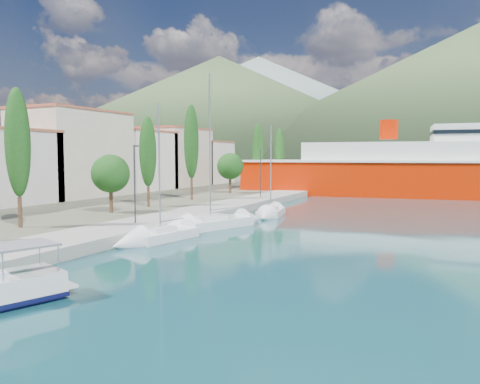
% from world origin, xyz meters
% --- Properties ---
extents(ground, '(1400.00, 1400.00, 0.00)m').
position_xyz_m(ground, '(0.00, 120.00, 0.00)').
color(ground, '#134047').
extents(quay, '(5.00, 88.00, 0.80)m').
position_xyz_m(quay, '(-9.00, 26.00, 0.40)').
color(quay, gray).
rests_on(quay, ground).
extents(land_strip, '(70.00, 148.00, 0.70)m').
position_xyz_m(land_strip, '(-47.00, 36.00, 0.35)').
color(land_strip, '#565644').
rests_on(land_strip, ground).
extents(town_buildings, '(9.20, 69.20, 11.30)m').
position_xyz_m(town_buildings, '(-32.00, 36.91, 5.57)').
color(town_buildings, beige).
rests_on(town_buildings, land_strip).
extents(tree_row, '(3.79, 65.74, 11.62)m').
position_xyz_m(tree_row, '(-15.70, 32.55, 5.99)').
color(tree_row, '#47301E').
rests_on(tree_row, land_strip).
extents(lamp_posts, '(0.15, 49.20, 6.06)m').
position_xyz_m(lamp_posts, '(-9.00, 14.94, 4.08)').
color(lamp_posts, '#2D2D33').
rests_on(lamp_posts, quay).
extents(sailboat_near, '(3.45, 7.61, 10.54)m').
position_xyz_m(sailboat_near, '(-5.56, 10.50, 0.29)').
color(sailboat_near, silver).
rests_on(sailboat_near, ground).
extents(sailboat_mid, '(5.71, 9.78, 13.69)m').
position_xyz_m(sailboat_mid, '(-5.41, 16.64, 0.33)').
color(sailboat_mid, silver).
rests_on(sailboat_mid, ground).
extents(sailboat_far, '(3.29, 7.01, 9.91)m').
position_xyz_m(sailboat_far, '(-2.92, 26.89, 0.28)').
color(sailboat_far, silver).
rests_on(sailboat_far, ground).
extents(ferry, '(62.43, 19.71, 12.19)m').
position_xyz_m(ferry, '(12.78, 60.84, 3.71)').
color(ferry, '#C21C00').
rests_on(ferry, ground).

